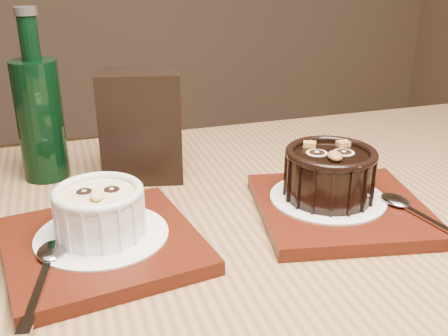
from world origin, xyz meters
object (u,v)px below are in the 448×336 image
object	(u,v)px
tray_left	(102,245)
ramekin_white	(100,209)
ramekin_dark	(330,171)
condiment_stand	(142,126)
green_bottle	(40,115)
tray_right	(340,209)
table	(240,334)

from	to	relation	value
tray_left	ramekin_white	distance (m)	0.04
ramekin_dark	condiment_stand	size ratio (longest dim) A/B	0.72
tray_left	green_bottle	xyz separation A→B (m)	(-0.06, 0.21, 0.08)
tray_right	ramekin_dark	distance (m)	0.04
tray_left	ramekin_white	xyz separation A→B (m)	(0.00, 0.01, 0.04)
tray_right	ramekin_dark	bearing A→B (deg)	124.28
table	tray_left	size ratio (longest dim) A/B	6.84
tray_left	green_bottle	world-z (taller)	green_bottle
tray_right	condiment_stand	bearing A→B (deg)	140.42
tray_right	ramekin_dark	xyz separation A→B (m)	(-0.01, 0.01, 0.04)
table	condiment_stand	xyz separation A→B (m)	(-0.06, 0.22, 0.16)
ramekin_white	ramekin_dark	size ratio (longest dim) A/B	0.86
ramekin_dark	green_bottle	bearing A→B (deg)	161.28
tray_left	ramekin_dark	size ratio (longest dim) A/B	1.78
tray_left	green_bottle	size ratio (longest dim) A/B	0.84
ramekin_white	tray_right	xyz separation A→B (m)	(0.26, 0.00, -0.04)
condiment_stand	ramekin_white	bearing A→B (deg)	-110.71
ramekin_dark	condiment_stand	xyz separation A→B (m)	(-0.19, 0.15, 0.02)
tray_left	ramekin_dark	bearing A→B (deg)	5.22
table	green_bottle	size ratio (longest dim) A/B	5.74
tray_left	tray_right	world-z (taller)	same
tray_right	condiment_stand	size ratio (longest dim) A/B	1.29
ramekin_white	tray_right	distance (m)	0.26
tray_left	condiment_stand	bearing A→B (deg)	69.59
condiment_stand	green_bottle	xyz separation A→B (m)	(-0.12, 0.04, 0.01)
table	condiment_stand	bearing A→B (deg)	106.16
ramekin_white	table	bearing A→B (deg)	-17.72
table	tray_right	xyz separation A→B (m)	(0.13, 0.06, 0.10)
tray_left	ramekin_dark	world-z (taller)	ramekin_dark
ramekin_white	condiment_stand	xyz separation A→B (m)	(0.06, 0.17, 0.03)
ramekin_white	ramekin_dark	bearing A→B (deg)	9.04
condiment_stand	green_bottle	size ratio (longest dim) A/B	0.65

